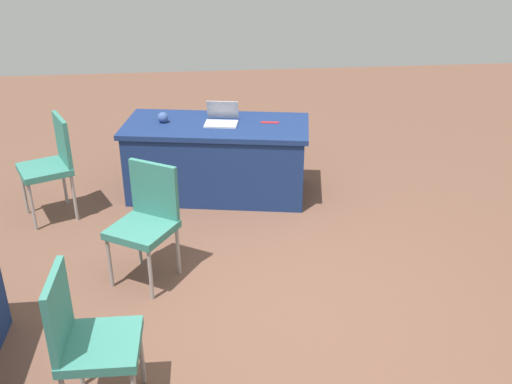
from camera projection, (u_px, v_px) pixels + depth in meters
ground_plane at (278, 317)px, 4.29m from camera, size 14.40×14.40×0.00m
table_foreground at (217, 159)px, 5.99m from camera, size 1.95×1.14×0.76m
chair_tucked_left at (86, 336)px, 3.28m from camera, size 0.45×0.45×0.94m
chair_by_pillar at (147, 217)px, 4.54m from camera, size 0.61×0.61×0.94m
chair_back_row at (51, 161)px, 5.46m from camera, size 0.58×0.58×0.98m
laptop_silver at (222, 119)px, 5.82m from camera, size 0.36×0.34×0.21m
yarn_ball at (163, 117)px, 5.84m from camera, size 0.11×0.11×0.11m
scissors_red at (270, 122)px, 5.85m from camera, size 0.18×0.07×0.01m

